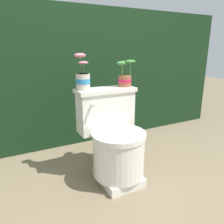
# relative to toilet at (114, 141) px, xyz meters

# --- Properties ---
(ground_plane) EXTENTS (12.00, 12.00, 0.00)m
(ground_plane) POSITION_rel_toilet_xyz_m (-0.05, -0.08, -0.31)
(ground_plane) COLOR #75664C
(hedge_backdrop) EXTENTS (3.78, 0.61, 1.41)m
(hedge_backdrop) POSITION_rel_toilet_xyz_m (-0.05, 1.06, 0.39)
(hedge_backdrop) COLOR black
(hedge_backdrop) RESTS_ON ground
(toilet) EXTENTS (0.47, 0.51, 0.70)m
(toilet) POSITION_rel_toilet_xyz_m (0.00, 0.00, 0.00)
(toilet) COLOR silver
(toilet) RESTS_ON ground
(potted_plant_left) EXTENTS (0.11, 0.12, 0.27)m
(potted_plant_left) POSITION_rel_toilet_xyz_m (-0.18, 0.17, 0.48)
(potted_plant_left) COLOR beige
(potted_plant_left) RESTS_ON toilet
(potted_plant_midleft) EXTENTS (0.15, 0.14, 0.21)m
(potted_plant_midleft) POSITION_rel_toilet_xyz_m (0.18, 0.16, 0.47)
(potted_plant_midleft) COLOR #9E5638
(potted_plant_midleft) RESTS_ON toilet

